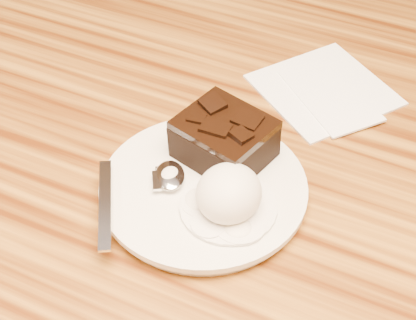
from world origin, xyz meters
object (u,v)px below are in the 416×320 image
at_px(napkin, 324,89).
at_px(plate, 203,191).
at_px(spoon, 170,177).
at_px(ice_cream_scoop, 229,193).
at_px(brownie, 224,141).

bearing_deg(napkin, plate, -104.51).
height_order(plate, spoon, spoon).
height_order(ice_cream_scoop, spoon, ice_cream_scoop).
relative_size(plate, napkin, 1.48).
xyz_separation_m(spoon, napkin, (0.08, 0.21, -0.02)).
distance_m(ice_cream_scoop, napkin, 0.22).
bearing_deg(napkin, brownie, -107.92).
bearing_deg(spoon, plate, -16.22).
bearing_deg(brownie, plate, -91.40).
height_order(plate, napkin, plate).
distance_m(brownie, napkin, 0.17).
distance_m(plate, ice_cream_scoop, 0.05).
bearing_deg(brownie, ice_cream_scoop, -62.10).
xyz_separation_m(plate, spoon, (-0.03, -0.01, 0.01)).
xyz_separation_m(plate, napkin, (0.05, 0.20, -0.01)).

